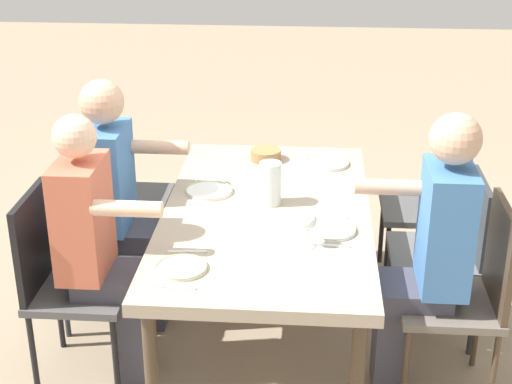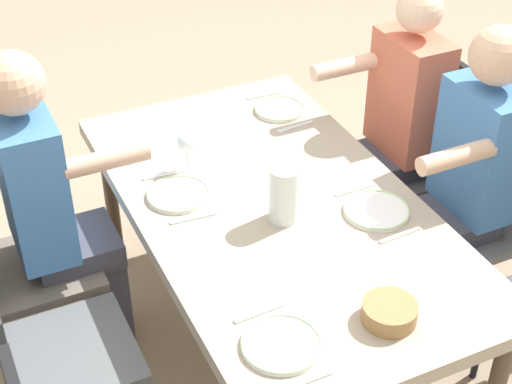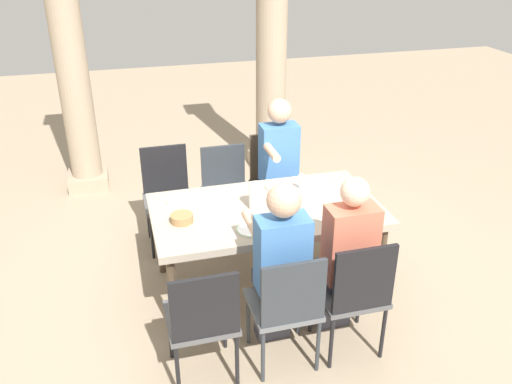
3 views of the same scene
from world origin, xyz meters
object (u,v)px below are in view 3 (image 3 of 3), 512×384
object	(u,v)px
chair_west_south	(203,317)
water_pitcher	(256,197)
chair_east_south	(355,291)
stone_column_centre	(271,46)
chair_mid_south	(287,304)
plate_2	(279,187)
chair_mid_north	(226,186)
wine_glass_2	(301,179)
chair_west_north	(167,191)
stone_column_near	(69,54)
plate_0	(181,200)
chair_east_north	(274,177)
dining_table	(266,214)
diner_man_white	(345,255)
plate_1	(253,229)
diner_guest_third	(279,263)
diner_woman_green	(280,167)
bread_basket	(182,218)
plate_3	(355,216)

from	to	relation	value
chair_west_south	water_pitcher	world-z (taller)	water_pitcher
chair_east_south	stone_column_centre	size ratio (longest dim) A/B	0.31
chair_mid_south	plate_2	world-z (taller)	chair_mid_south
chair_mid_north	wine_glass_2	distance (m)	0.92
water_pitcher	chair_west_north	bearing A→B (deg)	123.34
chair_west_north	chair_mid_north	distance (m)	0.55
stone_column_near	plate_0	world-z (taller)	stone_column_near
stone_column_near	plate_2	size ratio (longest dim) A/B	13.16
chair_west_south	chair_east_north	distance (m)	2.11
dining_table	chair_east_south	xyz separation A→B (m)	(0.35, -0.92, -0.14)
diner_man_white	wine_glass_2	bearing A→B (deg)	89.52
chair_west_north	wine_glass_2	bearing A→B (deg)	-34.57
chair_west_north	chair_east_north	distance (m)	1.03
chair_west_north	plate_1	bearing A→B (deg)	-68.34
chair_west_south	wine_glass_2	distance (m)	1.56
chair_mid_south	plate_1	size ratio (longest dim) A/B	3.78
dining_table	diner_guest_third	distance (m)	0.76
chair_east_north	plate_1	distance (m)	1.35
chair_east_south	diner_woman_green	world-z (taller)	diner_woman_green
bread_basket	chair_mid_south	bearing A→B (deg)	-58.07
chair_west_south	diner_man_white	world-z (taller)	diner_man_white
plate_1	diner_man_white	bearing A→B (deg)	-38.25
chair_mid_south	chair_east_north	world-z (taller)	chair_east_north
stone_column_near	water_pitcher	xyz separation A→B (m)	(1.36, -2.35, -0.69)
wine_glass_2	chair_east_south	bearing A→B (deg)	-90.55
diner_guest_third	water_pitcher	distance (m)	0.76
dining_table	stone_column_near	xyz separation A→B (m)	(-1.44, 2.36, 0.85)
chair_mid_south	plate_3	distance (m)	0.97
diner_woman_green	stone_column_near	bearing A→B (deg)	137.62
chair_west_south	plate_0	size ratio (longest dim) A/B	3.78
plate_1	plate_3	bearing A→B (deg)	-0.74
chair_east_south	plate_2	size ratio (longest dim) A/B	3.98
chair_east_south	diner_guest_third	xyz separation A→B (m)	(-0.48, 0.18, 0.19)
stone_column_centre	plate_1	bearing A→B (deg)	-109.25
chair_mid_north	plate_3	size ratio (longest dim) A/B	4.02
stone_column_near	plate_0	size ratio (longest dim) A/B	12.82
chair_east_south	water_pitcher	size ratio (longest dim) A/B	4.36
wine_glass_2	plate_3	size ratio (longest dim) A/B	0.73
chair_mid_south	diner_guest_third	distance (m)	0.26
chair_west_south	chair_mid_south	distance (m)	0.55
chair_west_north	chair_mid_south	size ratio (longest dim) A/B	1.02
plate_2	plate_1	bearing A→B (deg)	-122.93
chair_mid_north	water_pitcher	xyz separation A→B (m)	(0.05, -0.90, 0.32)
chair_mid_south	plate_2	size ratio (longest dim) A/B	3.87
diner_woman_green	bread_basket	bearing A→B (deg)	-142.45
chair_east_south	diner_guest_third	bearing A→B (deg)	159.59
dining_table	stone_column_near	bearing A→B (deg)	121.42
diner_woman_green	plate_2	world-z (taller)	diner_woman_green
diner_guest_third	water_pitcher	bearing A→B (deg)	86.37
bread_basket	plate_1	bearing A→B (deg)	-28.32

